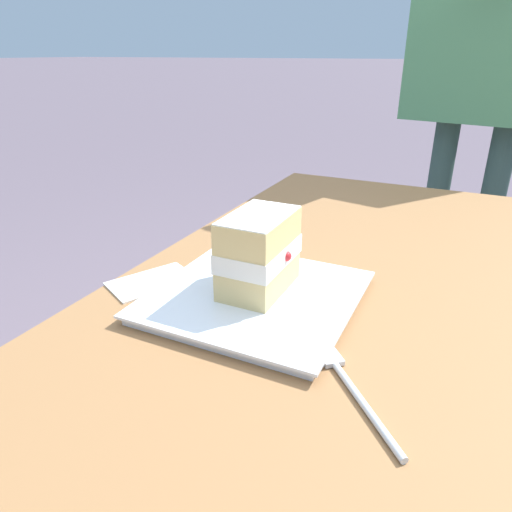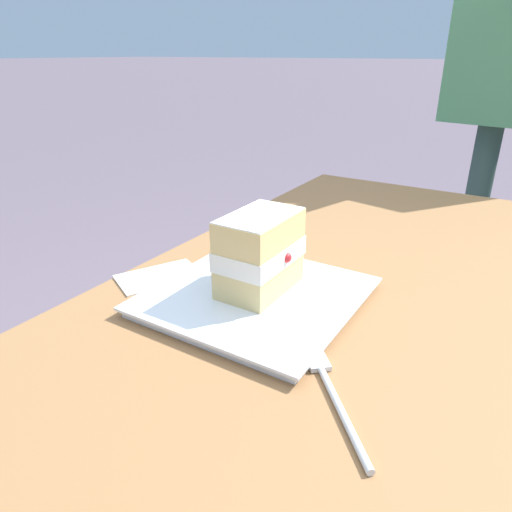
# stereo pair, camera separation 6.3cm
# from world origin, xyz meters

# --- Properties ---
(patio_table) EXTENTS (1.30, 0.86, 0.73)m
(patio_table) POSITION_xyz_m (0.00, 0.00, 0.63)
(patio_table) COLOR olive
(patio_table) RESTS_ON ground
(dessert_plate) EXTENTS (0.28, 0.28, 0.02)m
(dessert_plate) POSITION_xyz_m (-0.10, 0.20, 0.74)
(dessert_plate) COLOR white
(dessert_plate) RESTS_ON patio_table
(cake_slice) EXTENTS (0.13, 0.09, 0.11)m
(cake_slice) POSITION_xyz_m (-0.08, 0.20, 0.80)
(cake_slice) COLOR #E0C17A
(cake_slice) RESTS_ON dessert_plate
(dessert_fork) EXTENTS (0.14, 0.13, 0.01)m
(dessert_fork) POSITION_xyz_m (-0.23, 0.02, 0.74)
(dessert_fork) COLOR silver
(dessert_fork) RESTS_ON patio_table
(paper_napkin) EXTENTS (0.15, 0.13, 0.00)m
(paper_napkin) POSITION_xyz_m (-0.11, 0.37, 0.73)
(paper_napkin) COLOR silver
(paper_napkin) RESTS_ON patio_table
(diner_person) EXTENTS (0.63, 0.49, 1.69)m
(diner_person) POSITION_xyz_m (1.07, -0.03, 1.13)
(diner_person) COLOR #334B43
(diner_person) RESTS_ON ground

